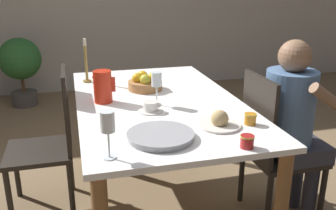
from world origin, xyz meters
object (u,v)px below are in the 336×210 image
object	(u,v)px
fruit_bowl	(145,83)
bread_plate	(220,121)
wine_glass_juice	(108,124)
jam_jar_amber	(250,118)
chair_person_side	(273,146)
chair_opposite	(51,140)
candlestick_tall	(86,66)
teacup_near_person	(151,108)
jam_jar_red	(247,141)
potted_plant	(20,63)
red_pitcher	(103,86)
serving_tray	(160,136)
person_seated	(293,119)
wine_glass_water	(157,81)

from	to	relation	value
fruit_bowl	bread_plate	bearing A→B (deg)	-72.32
wine_glass_juice	jam_jar_amber	xyz separation A→B (m)	(0.75, 0.20, -0.12)
chair_person_side	chair_opposite	bearing A→B (deg)	-108.72
chair_person_side	candlestick_tall	xyz separation A→B (m)	(-1.08, 0.81, 0.40)
teacup_near_person	jam_jar_red	world-z (taller)	same
chair_person_side	bread_plate	world-z (taller)	chair_person_side
chair_person_side	fruit_bowl	world-z (taller)	chair_person_side
jam_jar_red	candlestick_tall	size ratio (longest dim) A/B	0.20
jam_jar_amber	potted_plant	xyz separation A→B (m)	(-1.46, 3.03, -0.28)
wine_glass_juice	bread_plate	distance (m)	0.63
teacup_near_person	potted_plant	bearing A→B (deg)	110.35
red_pitcher	teacup_near_person	distance (m)	0.35
potted_plant	serving_tray	bearing A→B (deg)	-72.57
red_pitcher	serving_tray	xyz separation A→B (m)	(0.21, -0.62, -0.08)
serving_tray	potted_plant	bearing A→B (deg)	107.43
person_seated	wine_glass_water	size ratio (longest dim) A/B	5.80
chair_opposite	candlestick_tall	xyz separation A→B (m)	(0.27, 0.35, 0.40)
candlestick_tall	bread_plate	bearing A→B (deg)	-59.85
wine_glass_juice	potted_plant	world-z (taller)	wine_glass_juice
chair_person_side	candlestick_tall	world-z (taller)	candlestick_tall
serving_tray	bread_plate	size ratio (longest dim) A/B	1.47
potted_plant	wine_glass_water	bearing A→B (deg)	-67.72
red_pitcher	serving_tray	size ratio (longest dim) A/B	0.61
red_pitcher	jam_jar_amber	bearing A→B (deg)	-38.75
teacup_near_person	red_pitcher	bearing A→B (deg)	135.09
chair_opposite	wine_glass_water	size ratio (longest dim) A/B	4.74
candlestick_tall	red_pitcher	bearing A→B (deg)	-81.95
chair_opposite	jam_jar_red	size ratio (longest dim) A/B	14.70
chair_person_side	chair_opposite	xyz separation A→B (m)	(-1.35, 0.46, 0.00)
person_seated	potted_plant	bearing A→B (deg)	-146.58
chair_opposite	potted_plant	bearing A→B (deg)	10.20
wine_glass_juice	candlestick_tall	bearing A→B (deg)	91.02
teacup_near_person	candlestick_tall	world-z (taller)	candlestick_tall
red_pitcher	fruit_bowl	distance (m)	0.36
chair_person_side	person_seated	world-z (taller)	person_seated
chair_person_side	wine_glass_water	size ratio (longest dim) A/B	4.74
wine_glass_juice	serving_tray	size ratio (longest dim) A/B	0.65
fruit_bowl	chair_person_side	bearing A→B (deg)	-35.67
teacup_near_person	jam_jar_amber	world-z (taller)	same
teacup_near_person	potted_plant	world-z (taller)	teacup_near_person
potted_plant	jam_jar_amber	bearing A→B (deg)	-64.23
bread_plate	red_pitcher	bearing A→B (deg)	134.39
wine_glass_water	wine_glass_juice	xyz separation A→B (m)	(-0.35, -0.63, 0.01)
red_pitcher	wine_glass_water	xyz separation A→B (m)	(0.30, -0.13, 0.05)
red_pitcher	bread_plate	distance (m)	0.77
fruit_bowl	candlestick_tall	distance (m)	0.48
wine_glass_water	wine_glass_juice	world-z (taller)	wine_glass_juice
wine_glass_water	serving_tray	world-z (taller)	wine_glass_water
chair_person_side	bread_plate	xyz separation A→B (m)	(-0.47, -0.24, 0.30)
red_pitcher	jam_jar_red	xyz separation A→B (m)	(0.56, -0.81, -0.07)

